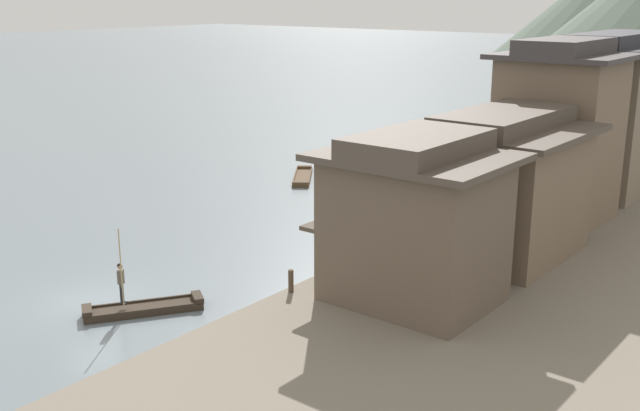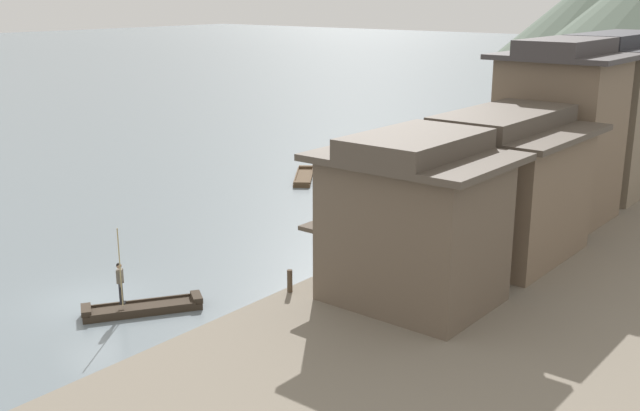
{
  "view_description": "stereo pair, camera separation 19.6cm",
  "coord_description": "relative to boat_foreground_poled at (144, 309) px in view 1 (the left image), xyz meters",
  "views": [
    {
      "loc": [
        24.24,
        -15.96,
        11.64
      ],
      "look_at": [
        3.15,
        10.41,
        2.16
      ],
      "focal_mm": 42.51,
      "sensor_mm": 36.0,
      "label": 1
    },
    {
      "loc": [
        24.39,
        -15.83,
        11.64
      ],
      "look_at": [
        3.15,
        10.41,
        2.16
      ],
      "focal_mm": 42.51,
      "sensor_mm": 36.0,
      "label": 2
    }
  ],
  "objects": [
    {
      "name": "boat_foreground_poled",
      "position": [
        0.0,
        0.0,
        0.0
      ],
      "size": [
        3.27,
        4.25,
        0.45
      ],
      "color": "#33281E",
      "rests_on": "ground"
    },
    {
      "name": "house_waterfront_narrow",
      "position": [
        8.02,
        26.58,
        4.99
      ],
      "size": [
        6.16,
        8.31,
        8.74
      ],
      "color": "#7F705B",
      "rests_on": "riverbank_right"
    },
    {
      "name": "ground_plane",
      "position": [
        -2.47,
        -0.56,
        -0.15
      ],
      "size": [
        400.0,
        400.0,
        0.0
      ],
      "primitive_type": "plane",
      "color": "slate"
    },
    {
      "name": "mooring_post_dock_far",
      "position": [
        4.4,
        22.72,
        1.12
      ],
      "size": [
        0.2,
        0.2,
        0.84
      ],
      "primitive_type": "cylinder",
      "color": "#473828",
      "rests_on": "riverbank_right"
    },
    {
      "name": "house_waterfront_tall",
      "position": [
        8.04,
        19.22,
        5.02
      ],
      "size": [
        6.2,
        5.66,
        8.74
      ],
      "color": "#75604C",
      "rests_on": "riverbank_right"
    },
    {
      "name": "house_waterfront_second",
      "position": [
        8.32,
        12.54,
        3.7
      ],
      "size": [
        6.74,
        7.32,
        6.14
      ],
      "color": "#75604C",
      "rests_on": "riverbank_right"
    },
    {
      "name": "mooring_post_dock_mid",
      "position": [
        4.4,
        14.76,
        1.16
      ],
      "size": [
        0.2,
        0.2,
        0.92
      ],
      "primitive_type": "cylinder",
      "color": "#473828",
      "rests_on": "riverbank_right"
    },
    {
      "name": "boat_midriver_drifting",
      "position": [
        -9.11,
        46.35,
        0.02
      ],
      "size": [
        5.02,
        3.96,
        0.52
      ],
      "color": "#232326",
      "rests_on": "ground"
    },
    {
      "name": "boatman_person",
      "position": [
        -0.39,
        -0.64,
        1.31
      ],
      "size": [
        0.48,
        0.42,
        3.04
      ],
      "color": "black",
      "rests_on": "boat_foreground_poled"
    },
    {
      "name": "house_waterfront_nearest",
      "position": [
        8.31,
        5.68,
        3.72
      ],
      "size": [
        6.73,
        5.4,
        6.14
      ],
      "color": "brown",
      "rests_on": "riverbank_right"
    },
    {
      "name": "boat_moored_third",
      "position": [
        2.34,
        17.47,
        0.07
      ],
      "size": [
        1.67,
        5.54,
        0.67
      ],
      "color": "#423328",
      "rests_on": "ground"
    },
    {
      "name": "mooring_post_dock_near",
      "position": [
        4.4,
        3.45,
        1.14
      ],
      "size": [
        0.2,
        0.2,
        0.87
      ],
      "primitive_type": "cylinder",
      "color": "#473828",
      "rests_on": "riverbank_right"
    },
    {
      "name": "boat_moored_second",
      "position": [
        2.68,
        31.34,
        0.01
      ],
      "size": [
        1.0,
        4.47,
        0.48
      ],
      "color": "#423328",
      "rests_on": "ground"
    },
    {
      "name": "boat_moored_far",
      "position": [
        -4.76,
        23.6,
        0.12
      ],
      "size": [
        3.89,
        3.56,
        0.75
      ],
      "color": "#33281E",
      "rests_on": "ground"
    },
    {
      "name": "boat_moored_nearest",
      "position": [
        -9.03,
        20.16,
        -0.03
      ],
      "size": [
        3.72,
        4.5,
        0.37
      ],
      "color": "brown",
      "rests_on": "ground"
    }
  ]
}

